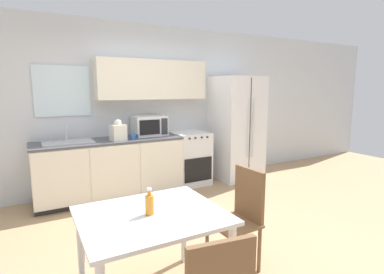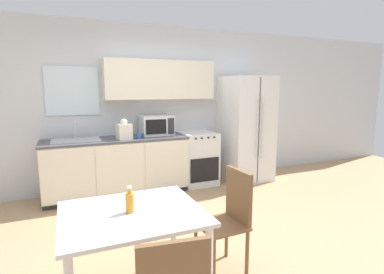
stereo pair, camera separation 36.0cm
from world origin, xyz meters
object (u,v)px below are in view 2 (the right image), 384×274
object	(u,v)px
oven_range	(197,158)
dining_chair_side	(230,213)
refrigerator	(246,129)
microwave	(157,125)
coffee_mug	(139,136)
dining_table	(133,224)
drink_bottle	(130,202)

from	to	relation	value
oven_range	dining_chair_side	distance (m)	2.54
refrigerator	microwave	bearing A→B (deg)	174.22
microwave	coffee_mug	distance (m)	0.46
oven_range	dining_table	world-z (taller)	oven_range
oven_range	microwave	world-z (taller)	microwave
oven_range	refrigerator	bearing A→B (deg)	-5.04
microwave	coffee_mug	xyz separation A→B (m)	(-0.36, -0.27, -0.12)
refrigerator	dining_table	xyz separation A→B (m)	(-2.60, -2.41, -0.31)
coffee_mug	dining_chair_side	distance (m)	2.30
oven_range	coffee_mug	xyz separation A→B (m)	(-1.06, -0.18, 0.49)
refrigerator	oven_range	bearing A→B (deg)	174.96
refrigerator	microwave	world-z (taller)	refrigerator
microwave	dining_table	bearing A→B (deg)	-110.50
dining_chair_side	drink_bottle	bearing A→B (deg)	91.74
microwave	dining_chair_side	world-z (taller)	microwave
dining_table	drink_bottle	world-z (taller)	drink_bottle
oven_range	drink_bottle	world-z (taller)	drink_bottle
oven_range	drink_bottle	distance (m)	3.03
oven_range	refrigerator	xyz separation A→B (m)	(0.94, -0.08, 0.48)
dining_chair_side	drink_bottle	size ratio (longest dim) A/B	4.56
oven_range	coffee_mug	distance (m)	1.18
drink_bottle	dining_table	bearing A→B (deg)	19.13
dining_chair_side	coffee_mug	bearing A→B (deg)	4.96
refrigerator	coffee_mug	world-z (taller)	refrigerator
refrigerator	coffee_mug	xyz separation A→B (m)	(-2.00, -0.10, 0.01)
dining_chair_side	drink_bottle	world-z (taller)	drink_bottle
oven_range	dining_chair_side	size ratio (longest dim) A/B	0.98
microwave	drink_bottle	world-z (taller)	microwave
drink_bottle	coffee_mug	bearing A→B (deg)	74.93
refrigerator	dining_chair_side	size ratio (longest dim) A/B	2.01
dining_chair_side	refrigerator	bearing A→B (deg)	-38.52
oven_range	drink_bottle	xyz separation A→B (m)	(-1.68, -2.50, 0.36)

